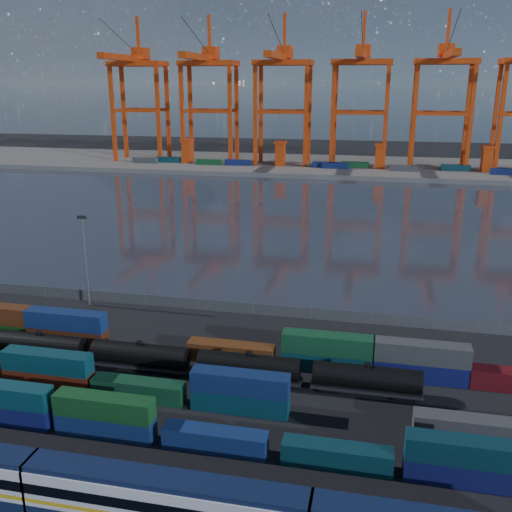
# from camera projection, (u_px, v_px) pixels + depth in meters

# --- Properties ---
(ground) EXTENTS (700.00, 700.00, 0.00)m
(ground) POSITION_uv_depth(u_px,v_px,m) (207.00, 397.00, 72.83)
(ground) COLOR black
(ground) RESTS_ON ground
(harbor_water) EXTENTS (700.00, 700.00, 0.00)m
(harbor_water) POSITION_uv_depth(u_px,v_px,m) (308.00, 217.00, 171.05)
(harbor_water) COLOR #282D39
(harbor_water) RESTS_ON ground
(far_quay) EXTENTS (700.00, 70.00, 2.00)m
(far_quay) POSITION_uv_depth(u_px,v_px,m) (336.00, 166.00, 268.99)
(far_quay) COLOR #514F4C
(far_quay) RESTS_ON ground
(distant_mountains) EXTENTS (2470.00, 1100.00, 520.00)m
(distant_mountains) POSITION_uv_depth(u_px,v_px,m) (405.00, 11.00, 1492.86)
(distant_mountains) COLOR #1E2630
(distant_mountains) RESTS_ON ground
(passenger_train) EXTENTS (78.29, 3.25, 5.57)m
(passenger_train) POSITION_uv_depth(u_px,v_px,m) (164.00, 503.00, 50.53)
(passenger_train) COLOR silver
(passenger_train) RESTS_ON ground
(container_row_south) EXTENTS (139.68, 2.35, 5.01)m
(container_row_south) POSITION_uv_depth(u_px,v_px,m) (149.00, 425.00, 63.37)
(container_row_south) COLOR #424448
(container_row_south) RESTS_ON ground
(container_row_mid) EXTENTS (140.53, 2.44, 5.20)m
(container_row_mid) POSITION_uv_depth(u_px,v_px,m) (213.00, 395.00, 70.06)
(container_row_mid) COLOR #444649
(container_row_mid) RESTS_ON ground
(container_row_north) EXTENTS (128.70, 2.56, 5.47)m
(container_row_north) POSITION_uv_depth(u_px,v_px,m) (113.00, 335.00, 85.42)
(container_row_north) COLOR navy
(container_row_north) RESTS_ON ground
(tanker_string) EXTENTS (107.27, 3.06, 4.39)m
(tanker_string) POSITION_uv_depth(u_px,v_px,m) (40.00, 345.00, 82.29)
(tanker_string) COLOR black
(tanker_string) RESTS_ON ground
(waterfront_fence) EXTENTS (160.12, 0.12, 2.20)m
(waterfront_fence) POSITION_uv_depth(u_px,v_px,m) (254.00, 309.00, 98.73)
(waterfront_fence) COLOR #595B5E
(waterfront_fence) RESTS_ON ground
(yard_light_mast) EXTENTS (1.60, 0.40, 16.60)m
(yard_light_mast) POSITION_uv_depth(u_px,v_px,m) (85.00, 256.00, 100.48)
(yard_light_mast) COLOR slate
(yard_light_mast) RESTS_ON ground
(gantry_cranes) EXTENTS (201.28, 50.47, 68.34)m
(gantry_cranes) POSITION_uv_depth(u_px,v_px,m) (322.00, 75.00, 252.23)
(gantry_cranes) COLOR #D9400F
(gantry_cranes) RESTS_ON ground
(quay_containers) EXTENTS (172.58, 10.99, 2.60)m
(quay_containers) POSITION_uv_depth(u_px,v_px,m) (309.00, 165.00, 256.93)
(quay_containers) COLOR navy
(quay_containers) RESTS_ON far_quay
(straddle_carriers) EXTENTS (140.00, 7.00, 11.10)m
(straddle_carriers) POSITION_uv_depth(u_px,v_px,m) (329.00, 154.00, 258.15)
(straddle_carriers) COLOR #D9400F
(straddle_carriers) RESTS_ON far_quay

